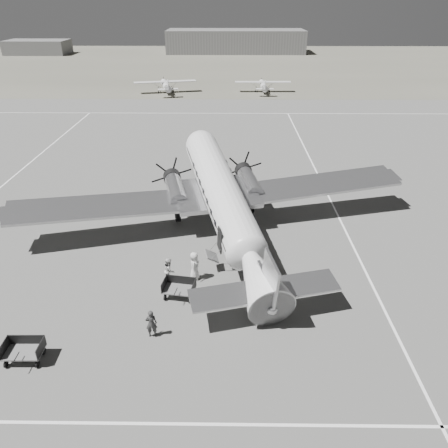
{
  "coord_description": "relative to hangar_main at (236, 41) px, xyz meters",
  "views": [
    {
      "loc": [
        3.18,
        -26.12,
        15.72
      ],
      "look_at": [
        2.86,
        -0.3,
        2.2
      ],
      "focal_mm": 35.0,
      "sensor_mm": 36.0,
      "label": 1
    }
  ],
  "objects": [
    {
      "name": "shed_secondary",
      "position": [
        -60.0,
        -5.0,
        -1.3
      ],
      "size": [
        18.0,
        10.0,
        4.0
      ],
      "primitive_type": "cube",
      "color": "#5C5C5C",
      "rests_on": "ground"
    },
    {
      "name": "dc3_airliner",
      "position": [
        -2.14,
        -118.3,
        -0.42
      ],
      "size": [
        34.6,
        28.02,
        5.76
      ],
      "primitive_type": null,
      "rotation": [
        0.0,
        0.0,
        0.26
      ],
      "color": "#ADADAF",
      "rests_on": "ground"
    },
    {
      "name": "taxi_line_horizon",
      "position": [
        -5.0,
        -80.0,
        -3.29
      ],
      "size": [
        90.0,
        0.15,
        0.01
      ],
      "primitive_type": "cube",
      "color": "white",
      "rests_on": "ground"
    },
    {
      "name": "grass_infield",
      "position": [
        -5.0,
        -25.0,
        -3.3
      ],
      "size": [
        260.0,
        90.0,
        0.01
      ],
      "primitive_type": "cube",
      "color": "#625F52",
      "rests_on": "ground"
    },
    {
      "name": "baggage_cart_near",
      "position": [
        -4.7,
        -125.37,
        -2.75
      ],
      "size": [
        2.14,
        1.67,
        1.1
      ],
      "primitive_type": null,
      "rotation": [
        0.0,
        0.0,
        -0.16
      ],
      "color": "#5C5C5C",
      "rests_on": "ground"
    },
    {
      "name": "baggage_cart_far",
      "position": [
        -11.67,
        -130.51,
        -2.75
      ],
      "size": [
        1.96,
        1.4,
        1.1
      ],
      "primitive_type": null,
      "rotation": [
        0.0,
        0.0,
        0.01
      ],
      "color": "#5C5C5C",
      "rests_on": "ground"
    },
    {
      "name": "light_plane_right",
      "position": [
        4.3,
        -63.79,
        -2.23
      ],
      "size": [
        10.42,
        8.51,
        2.14
      ],
      "primitive_type": null,
      "rotation": [
        0.0,
        0.0,
        0.02
      ],
      "color": "silver",
      "rests_on": "ground"
    },
    {
      "name": "taxi_line_right",
      "position": [
        7.0,
        -120.0,
        -3.29
      ],
      "size": [
        0.15,
        80.0,
        0.01
      ],
      "primitive_type": "cube",
      "color": "white",
      "rests_on": "ground"
    },
    {
      "name": "ground",
      "position": [
        -5.0,
        -120.0,
        -3.3
      ],
      "size": [
        260.0,
        260.0,
        0.0
      ],
      "primitive_type": "plane",
      "color": "#60605E",
      "rests_on": "ground"
    },
    {
      "name": "passenger",
      "position": [
        -3.92,
        -123.51,
        -2.36
      ],
      "size": [
        0.72,
        0.99,
        1.89
      ],
      "primitive_type": "imported",
      "rotation": [
        0.0,
        0.0,
        1.44
      ],
      "color": "beige",
      "rests_on": "ground"
    },
    {
      "name": "ground_crew",
      "position": [
        -5.77,
        -128.71,
        -2.49
      ],
      "size": [
        0.64,
        0.47,
        1.62
      ],
      "primitive_type": "imported",
      "rotation": [
        0.0,
        0.0,
        3.29
      ],
      "color": "#2D2D2D",
      "rests_on": "ground"
    },
    {
      "name": "ramp_agent",
      "position": [
        -5.44,
        -123.86,
        -2.45
      ],
      "size": [
        0.69,
        0.86,
        1.69
      ],
      "primitive_type": "imported",
      "rotation": [
        0.0,
        0.0,
        1.63
      ],
      "color": "beige",
      "rests_on": "ground"
    },
    {
      "name": "hangar_main",
      "position": [
        0.0,
        0.0,
        0.0
      ],
      "size": [
        42.0,
        14.0,
        6.6
      ],
      "color": "slate",
      "rests_on": "ground"
    },
    {
      "name": "light_plane_left",
      "position": [
        -13.39,
        -64.69,
        -2.13
      ],
      "size": [
        13.09,
        11.51,
        2.34
      ],
      "primitive_type": null,
      "rotation": [
        0.0,
        0.0,
        0.23
      ],
      "color": "silver",
      "rests_on": "ground"
    },
    {
      "name": "taxi_line_near",
      "position": [
        -5.0,
        -134.0,
        -3.29
      ],
      "size": [
        60.0,
        0.15,
        0.01
      ],
      "primitive_type": "cube",
      "color": "white",
      "rests_on": "ground"
    }
  ]
}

